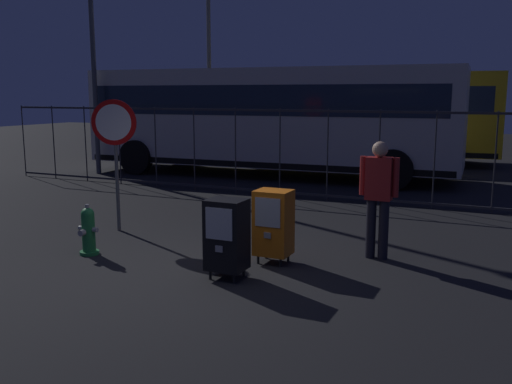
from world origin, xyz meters
The scene contains 11 objects.
ground_plane centered at (0.00, 0.00, 0.00)m, with size 60.00×60.00×0.00m, color black.
fire_hydrant centered at (-1.85, 0.04, 0.35)m, with size 0.33×0.32×0.75m.
newspaper_box_primary centered at (0.75, 0.80, 0.57)m, with size 0.48×0.42×1.02m.
newspaper_box_secondary centered at (0.48, -0.07, 0.57)m, with size 0.48×0.42×1.02m.
stop_sign centered at (-2.39, 1.39, 1.60)m, with size 0.71×0.31×2.23m.
pedestrian centered at (2.01, 1.61, 0.95)m, with size 0.55×0.22×1.67m.
fence_barrier centered at (0.00, 5.59, 1.02)m, with size 18.03×0.04×2.00m.
bus_near centered at (-2.68, 8.59, 1.71)m, with size 10.61×3.18×3.00m.
bus_far centered at (-1.97, 13.03, 1.71)m, with size 10.70×3.63×3.00m.
street_light_near_left centered at (-6.25, 11.50, 4.47)m, with size 0.32×0.32×7.80m.
street_light_far_left centered at (-7.40, 6.83, 4.87)m, with size 0.32×0.32×8.57m.
Camera 1 is at (3.68, -6.15, 2.31)m, focal length 39.41 mm.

